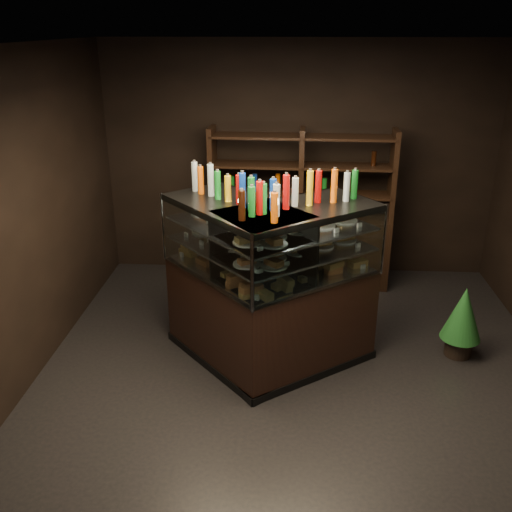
# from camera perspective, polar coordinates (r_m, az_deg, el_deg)

# --- Properties ---
(ground) EXTENTS (5.00, 5.00, 0.00)m
(ground) POSITION_cam_1_polar(r_m,az_deg,el_deg) (5.73, 4.13, -11.19)
(ground) COLOR black
(ground) RESTS_ON ground
(room_shell) EXTENTS (5.02, 5.02, 3.01)m
(room_shell) POSITION_cam_1_polar(r_m,az_deg,el_deg) (4.93, 4.75, 7.99)
(room_shell) COLOR black
(room_shell) RESTS_ON ground
(display_case) EXTENTS (2.18, 1.62, 1.63)m
(display_case) POSITION_cam_1_polar(r_m,az_deg,el_deg) (5.57, 1.01, -5.68)
(display_case) COLOR black
(display_case) RESTS_ON ground
(food_display) EXTENTS (1.71, 1.12, 0.49)m
(food_display) POSITION_cam_1_polar(r_m,az_deg,el_deg) (5.28, 1.06, 1.13)
(food_display) COLOR #D2844B
(food_display) RESTS_ON display_case
(bottles_top) EXTENTS (1.53, 0.98, 0.30)m
(bottles_top) POSITION_cam_1_polar(r_m,az_deg,el_deg) (5.12, 1.11, 6.54)
(bottles_top) COLOR #147223
(bottles_top) RESTS_ON display_case
(potted_conifer) EXTENTS (0.40, 0.40, 0.85)m
(potted_conifer) POSITION_cam_1_polar(r_m,az_deg,el_deg) (6.05, 20.03, -5.31)
(potted_conifer) COLOR black
(potted_conifer) RESTS_ON ground
(back_shelving) EXTENTS (2.27, 0.49, 2.00)m
(back_shelving) POSITION_cam_1_polar(r_m,az_deg,el_deg) (7.29, 4.36, 1.80)
(back_shelving) COLOR black
(back_shelving) RESTS_ON ground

